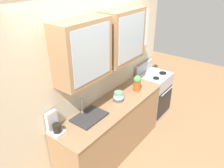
{
  "coord_description": "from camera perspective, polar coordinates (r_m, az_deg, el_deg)",
  "views": [
    {
      "loc": [
        -2.29,
        -1.74,
        2.8
      ],
      "look_at": [
        -0.01,
        0.0,
        1.29
      ],
      "focal_mm": 36.17,
      "sensor_mm": 36.0,
      "label": 1
    }
  ],
  "objects": [
    {
      "name": "cup_near_sink",
      "position": [
        4.11,
        6.66,
        1.06
      ],
      "size": [
        0.11,
        0.08,
        0.09
      ],
      "color": "silver",
      "rests_on": "counter"
    },
    {
      "name": "sink_faucet",
      "position": [
        3.18,
        -5.78,
        -8.16
      ],
      "size": [
        0.47,
        0.33,
        0.28
      ],
      "color": "#2D2D30",
      "rests_on": "counter"
    },
    {
      "name": "vase",
      "position": [
        3.79,
        6.38,
        0.31
      ],
      "size": [
        0.13,
        0.13,
        0.28
      ],
      "color": "#BF4C19",
      "rests_on": "counter"
    },
    {
      "name": "counter",
      "position": [
        3.71,
        0.05,
        -11.42
      ],
      "size": [
        2.07,
        0.59,
        0.92
      ],
      "color": "#93704C",
      "rests_on": "ground_plane"
    },
    {
      "name": "back_wall_unit",
      "position": [
        3.3,
        -3.88,
        5.59
      ],
      "size": [
        3.62,
        0.43,
        2.89
      ],
      "color": "beige",
      "rests_on": "ground_plane"
    },
    {
      "name": "stove_range",
      "position": [
        4.68,
        10.28,
        -2.69
      ],
      "size": [
        0.63,
        0.58,
        1.1
      ],
      "color": "#ADAFB5",
      "rests_on": "ground_plane"
    },
    {
      "name": "bowl_stack",
      "position": [
        3.53,
        1.64,
        -3.17
      ],
      "size": [
        0.17,
        0.17,
        0.15
      ],
      "color": "#4C4C54",
      "rests_on": "counter"
    },
    {
      "name": "ground_plane",
      "position": [
        4.01,
        0.05,
        -16.55
      ],
      "size": [
        10.0,
        10.0,
        0.0
      ],
      "primitive_type": "plane",
      "color": "#936B47"
    },
    {
      "name": "coffee_maker",
      "position": [
        2.96,
        -14.38,
        -10.01
      ],
      "size": [
        0.17,
        0.2,
        0.29
      ],
      "color": "#B7B7BC",
      "rests_on": "counter"
    }
  ]
}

